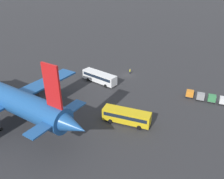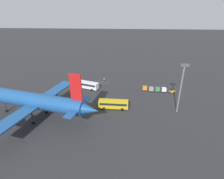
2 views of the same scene
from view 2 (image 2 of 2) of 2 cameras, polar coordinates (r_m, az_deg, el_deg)
The scene contains 11 objects.
ground_plane at distance 88.76m, azimuth -3.02°, elevation 2.41°, with size 600.00×600.00×0.00m, color #2D2D30.
airplane at distance 61.69m, azimuth -24.17°, elevation -3.37°, with size 44.79×38.27×17.25m.
shuttle_bus_near at distance 81.52m, azimuth -8.36°, elevation 1.64°, with size 12.01×6.44×3.27m.
shuttle_bus_far at distance 64.13m, azimuth 0.47°, elevation -4.65°, with size 10.79×3.40×3.16m.
baggage_tug at distance 81.18m, azimuth 18.97°, elevation -0.35°, with size 2.63×2.09×2.10m.
worker_person at distance 89.61m, azimuth -2.59°, elevation 3.23°, with size 0.38×0.38×1.74m.
cargo_cart_white at distance 80.57m, azimuth 16.57°, elevation -0.02°, with size 2.04×1.73×2.06m.
cargo_cart_green at distance 80.20m, azimuth 14.61°, elevation 0.11°, with size 2.04×1.73×2.06m.
cargo_cart_grey at distance 79.82m, azimuth 12.66°, elevation 0.19°, with size 2.04×1.73×2.06m.
cargo_cart_orange at distance 80.07m, azimuth 10.65°, elevation 0.45°, with size 2.04×1.73×2.06m.
light_pole at distance 62.34m, azimuth 21.73°, elevation 1.72°, with size 2.80×0.70×17.64m.
Camera 2 is at (-11.54, 81.70, 32.73)m, focal length 28.00 mm.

